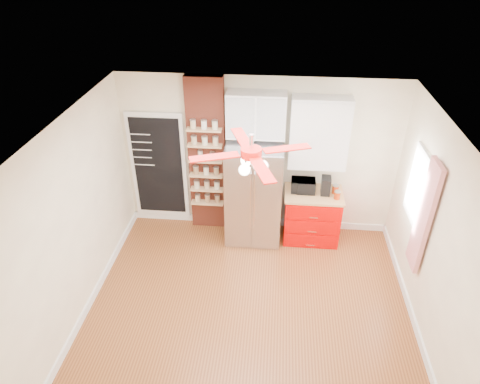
# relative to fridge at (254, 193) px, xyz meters

# --- Properties ---
(floor) EXTENTS (4.50, 4.50, 0.00)m
(floor) POSITION_rel_fridge_xyz_m (0.05, -1.63, -0.88)
(floor) COLOR brown
(floor) RESTS_ON ground
(ceiling) EXTENTS (4.50, 4.50, 0.00)m
(ceiling) POSITION_rel_fridge_xyz_m (0.05, -1.63, 1.83)
(ceiling) COLOR white
(ceiling) RESTS_ON wall_back
(wall_back) EXTENTS (4.50, 0.02, 2.70)m
(wall_back) POSITION_rel_fridge_xyz_m (0.05, 0.37, 0.48)
(wall_back) COLOR #FFF5CD
(wall_back) RESTS_ON floor
(wall_front) EXTENTS (4.50, 0.02, 2.70)m
(wall_front) POSITION_rel_fridge_xyz_m (0.05, -3.63, 0.48)
(wall_front) COLOR #FFF5CD
(wall_front) RESTS_ON floor
(wall_left) EXTENTS (0.02, 4.00, 2.70)m
(wall_left) POSITION_rel_fridge_xyz_m (-2.20, -1.63, 0.48)
(wall_left) COLOR #FFF5CD
(wall_left) RESTS_ON floor
(wall_right) EXTENTS (0.02, 4.00, 2.70)m
(wall_right) POSITION_rel_fridge_xyz_m (2.30, -1.63, 0.48)
(wall_right) COLOR #FFF5CD
(wall_right) RESTS_ON floor
(chalkboard) EXTENTS (0.95, 0.05, 1.95)m
(chalkboard) POSITION_rel_fridge_xyz_m (-1.65, 0.33, 0.23)
(chalkboard) COLOR white
(chalkboard) RESTS_ON wall_back
(brick_pillar) EXTENTS (0.60, 0.16, 2.70)m
(brick_pillar) POSITION_rel_fridge_xyz_m (-0.80, 0.29, 0.48)
(brick_pillar) COLOR brown
(brick_pillar) RESTS_ON floor
(fridge) EXTENTS (0.90, 0.70, 1.75)m
(fridge) POSITION_rel_fridge_xyz_m (0.00, 0.00, 0.00)
(fridge) COLOR #AAAAAE
(fridge) RESTS_ON floor
(upper_glass_cabinet) EXTENTS (0.90, 0.35, 0.70)m
(upper_glass_cabinet) POSITION_rel_fridge_xyz_m (0.00, 0.20, 1.27)
(upper_glass_cabinet) COLOR white
(upper_glass_cabinet) RESTS_ON wall_back
(red_cabinet) EXTENTS (0.94, 0.64, 0.90)m
(red_cabinet) POSITION_rel_fridge_xyz_m (0.97, 0.05, -0.42)
(red_cabinet) COLOR #D10200
(red_cabinet) RESTS_ON floor
(upper_shelf_unit) EXTENTS (0.90, 0.30, 1.15)m
(upper_shelf_unit) POSITION_rel_fridge_xyz_m (0.97, 0.22, 1.00)
(upper_shelf_unit) COLOR white
(upper_shelf_unit) RESTS_ON wall_back
(window) EXTENTS (0.04, 0.75, 1.05)m
(window) POSITION_rel_fridge_xyz_m (2.28, -0.73, 0.68)
(window) COLOR white
(window) RESTS_ON wall_right
(curtain) EXTENTS (0.06, 0.40, 1.55)m
(curtain) POSITION_rel_fridge_xyz_m (2.23, -1.28, 0.57)
(curtain) COLOR red
(curtain) RESTS_ON wall_right
(ceiling_fan) EXTENTS (1.40, 1.40, 0.44)m
(ceiling_fan) POSITION_rel_fridge_xyz_m (0.05, -1.63, 1.55)
(ceiling_fan) COLOR silver
(ceiling_fan) RESTS_ON ceiling
(toaster_oven) EXTENTS (0.39, 0.27, 0.22)m
(toaster_oven) POSITION_rel_fridge_xyz_m (0.79, 0.09, 0.13)
(toaster_oven) COLOR black
(toaster_oven) RESTS_ON red_cabinet
(coffee_maker) EXTENTS (0.16, 0.22, 0.29)m
(coffee_maker) POSITION_rel_fridge_xyz_m (1.14, 0.06, 0.17)
(coffee_maker) COLOR black
(coffee_maker) RESTS_ON red_cabinet
(canister_left) EXTENTS (0.12, 0.12, 0.12)m
(canister_left) POSITION_rel_fridge_xyz_m (1.32, -0.08, 0.09)
(canister_left) COLOR #B5310A
(canister_left) RESTS_ON red_cabinet
(canister_right) EXTENTS (0.12, 0.12, 0.14)m
(canister_right) POSITION_rel_fridge_xyz_m (1.31, 0.09, 0.09)
(canister_right) COLOR red
(canister_right) RESTS_ON red_cabinet
(pantry_jar_oats) EXTENTS (0.10, 0.10, 0.13)m
(pantry_jar_oats) POSITION_rel_fridge_xyz_m (-0.89, 0.18, 0.56)
(pantry_jar_oats) COLOR beige
(pantry_jar_oats) RESTS_ON brick_pillar
(pantry_jar_beans) EXTENTS (0.10, 0.10, 0.11)m
(pantry_jar_beans) POSITION_rel_fridge_xyz_m (-0.69, 0.17, 0.55)
(pantry_jar_beans) COLOR #9B764E
(pantry_jar_beans) RESTS_ON brick_pillar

